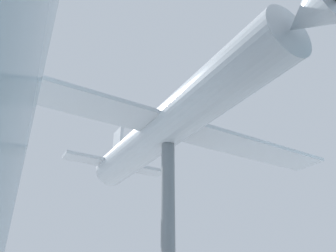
{
  "coord_description": "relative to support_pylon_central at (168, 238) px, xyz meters",
  "views": [
    {
      "loc": [
        4.33,
        11.62,
        1.84
      ],
      "look_at": [
        0.0,
        0.0,
        8.32
      ],
      "focal_mm": 35.0,
      "sensor_mm": 36.0,
      "label": 1
    }
  ],
  "objects": [
    {
      "name": "suspended_airplane",
      "position": [
        -0.05,
        0.28,
        4.62
      ],
      "size": [
        18.31,
        14.9,
        3.21
      ],
      "rotation": [
        0.0,
        0.0,
        0.18
      ],
      "color": "#B2B7BC",
      "rests_on": "support_pylon_central"
    },
    {
      "name": "support_pylon_central",
      "position": [
        0.0,
        0.0,
        0.0
      ],
      "size": [
        0.54,
        0.54,
        7.43
      ],
      "color": "slate",
      "rests_on": "ground_plane"
    }
  ]
}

